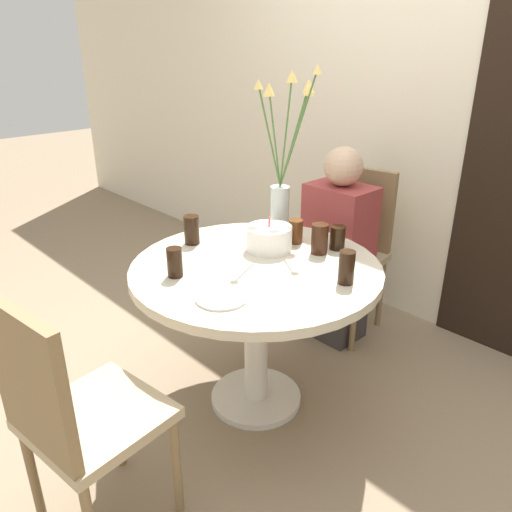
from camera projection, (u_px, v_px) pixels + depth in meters
name	position (u px, v px, depth m)	size (l,w,h in m)	color
ground_plane	(256.00, 399.00, 2.37)	(16.00, 16.00, 0.00)	#89755B
wall_back	(429.00, 95.00, 2.67)	(8.00, 0.05, 2.60)	beige
dining_table	(256.00, 291.00, 2.14)	(1.06, 1.06, 0.70)	beige
chair_right_flank	(351.00, 241.00, 2.82)	(0.46, 0.46, 0.92)	tan
chair_far_back	(72.00, 411.00, 1.53)	(0.45, 0.45, 0.92)	tan
birthday_cake	(269.00, 238.00, 2.22)	(0.21, 0.21, 0.15)	white
flower_vase	(283.00, 176.00, 2.33)	(0.27, 0.38, 0.78)	silver
side_plate	(222.00, 298.00, 1.82)	(0.20, 0.20, 0.01)	silver
drink_glass_0	(296.00, 231.00, 2.30)	(0.07, 0.07, 0.11)	#51280F
drink_glass_1	(320.00, 239.00, 2.18)	(0.07, 0.07, 0.13)	#33190C
drink_glass_2	(192.00, 230.00, 2.29)	(0.07, 0.07, 0.13)	black
drink_glass_3	(337.00, 238.00, 2.23)	(0.07, 0.07, 0.11)	black
drink_glass_4	(175.00, 262.00, 1.97)	(0.06, 0.06, 0.12)	black
drink_glass_5	(347.00, 267.00, 1.91)	(0.06, 0.06, 0.13)	black
person_guest	(337.00, 253.00, 2.71)	(0.34, 0.24, 1.08)	#383333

